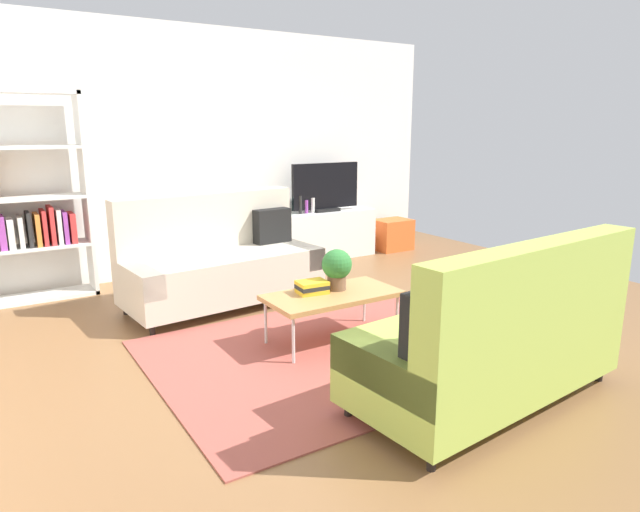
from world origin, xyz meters
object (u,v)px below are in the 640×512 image
couch_green (494,339)px  storage_trunk (392,235)px  tv (325,188)px  bookshelf (27,206)px  coffee_table (332,296)px  table_book_0 (312,291)px  bottle_0 (300,205)px  couch_beige (221,262)px  bottle_2 (313,205)px  bottle_1 (306,207)px  tv_console (324,234)px  vase_0 (285,207)px  potted_plant (337,267)px

couch_green → storage_trunk: (2.38, 3.90, -0.22)m
tv → bookshelf: size_ratio=0.48×
coffee_table → bookshelf: bearing=127.0°
table_book_0 → bottle_0: bottle_0 is taller
bookshelf → table_book_0: bookshelf is taller
couch_beige → bottle_2: couch_beige is taller
storage_trunk → bottle_1: (-1.41, 0.06, 0.51)m
bottle_1 → tv_console: bearing=7.4°
tv_console → bottle_1: bottle_1 is taller
storage_trunk → bottle_0: size_ratio=2.20×
bottle_2 → storage_trunk: bearing=-2.6°
vase_0 → storage_trunk: bearing=-5.1°
couch_beige → tv: tv is taller
coffee_table → bottle_0: size_ratio=4.66×
tv_console → vase_0: vase_0 is taller
couch_green → table_book_0: 1.57m
couch_beige → bottle_1: couch_beige is taller
vase_0 → bottle_1: 0.29m
potted_plant → bottle_1: bottle_1 is taller
bookshelf → storage_trunk: (4.63, -0.12, -0.75)m
storage_trunk → tv_console: bearing=174.8°
storage_trunk → bottle_0: 1.59m
storage_trunk → bottle_2: bottle_2 is taller
storage_trunk → table_book_0: (-2.81, -2.39, 0.22)m
couch_beige → vase_0: couch_beige is taller
couch_beige → tv_console: 2.28m
tv_console → table_book_0: tv_console is taller
bookshelf → bottle_2: bookshelf is taller
storage_trunk → potted_plant: bearing=-137.0°
bookshelf → bottle_1: bearing=-1.1°
tv → potted_plant: bearing=-120.8°
potted_plant → couch_green: bearing=-82.2°
vase_0 → bottle_0: size_ratio=0.80×
coffee_table → potted_plant: 0.25m
tv_console → bottle_1: bearing=-172.6°
tv_console → table_book_0: bearing=-124.5°
tv → bottle_2: 0.30m
coffee_table → bottle_1: size_ratio=6.33×
couch_beige → bottle_1: size_ratio=11.32×
couch_beige → tv: size_ratio=1.97×
bottle_0 → bottle_1: size_ratio=1.36×
potted_plant → table_book_0: potted_plant is taller
bottle_2 → coffee_table: bearing=-118.2°
coffee_table → bottle_1: bearing=63.5°
coffee_table → storage_trunk: storage_trunk is taller
couch_beige → couch_green: same height
couch_beige → vase_0: 1.86m
coffee_table → bottle_0: bottle_0 is taller
coffee_table → tv_console: bearing=58.6°
tv_console → vase_0: bearing=175.1°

